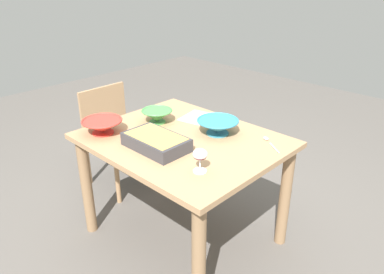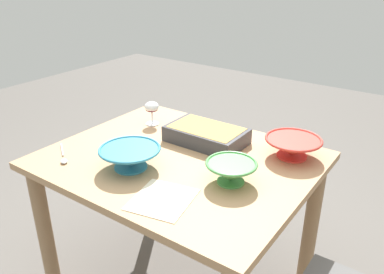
{
  "view_description": "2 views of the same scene",
  "coord_description": "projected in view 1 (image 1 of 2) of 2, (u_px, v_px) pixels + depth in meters",
  "views": [
    {
      "loc": [
        1.48,
        -1.46,
        1.72
      ],
      "look_at": [
        0.15,
        -0.07,
        0.83
      ],
      "focal_mm": 34.9,
      "sensor_mm": 36.0,
      "label": 1
    },
    {
      "loc": [
        -0.96,
        1.25,
        1.56
      ],
      "look_at": [
        0.01,
        -0.12,
        0.8
      ],
      "focal_mm": 36.57,
      "sensor_mm": 36.0,
      "label": 2
    }
  ],
  "objects": [
    {
      "name": "chair",
      "position": [
        115.0,
        131.0,
        3.1
      ],
      "size": [
        0.46,
        0.45,
        0.81
      ],
      "color": "#595959",
      "rests_on": "ground_plane"
    },
    {
      "name": "serving_spoon",
      "position": [
        268.0,
        141.0,
        2.24
      ],
      "size": [
        0.19,
        0.14,
        0.01
      ],
      "color": "silver",
      "rests_on": "dining_table"
    },
    {
      "name": "mixing_bowl",
      "position": [
        218.0,
        126.0,
        2.33
      ],
      "size": [
        0.26,
        0.26,
        0.1
      ],
      "color": "teal",
      "rests_on": "dining_table"
    },
    {
      "name": "wine_glass",
      "position": [
        200.0,
        156.0,
        1.89
      ],
      "size": [
        0.08,
        0.08,
        0.13
      ],
      "color": "white",
      "rests_on": "dining_table"
    },
    {
      "name": "napkin",
      "position": [
        199.0,
        118.0,
        2.6
      ],
      "size": [
        0.26,
        0.27,
        0.0
      ],
      "primitive_type": "cube",
      "rotation": [
        0.0,
        0.0,
        0.21
      ],
      "color": "beige",
      "rests_on": "dining_table"
    },
    {
      "name": "dining_table",
      "position": [
        183.0,
        156.0,
        2.35
      ],
      "size": [
        1.17,
        0.95,
        0.75
      ],
      "color": "tan",
      "rests_on": "ground_plane"
    },
    {
      "name": "small_bowl",
      "position": [
        102.0,
        126.0,
        2.34
      ],
      "size": [
        0.25,
        0.25,
        0.09
      ],
      "color": "red",
      "rests_on": "dining_table"
    },
    {
      "name": "ground_plane",
      "position": [
        184.0,
        235.0,
        2.61
      ],
      "size": [
        8.0,
        8.0,
        0.0
      ],
      "primitive_type": "plane",
      "color": "#5B5651"
    },
    {
      "name": "serving_bowl",
      "position": [
        157.0,
        115.0,
        2.5
      ],
      "size": [
        0.21,
        0.21,
        0.09
      ],
      "color": "#4C994C",
      "rests_on": "dining_table"
    },
    {
      "name": "casserole_dish",
      "position": [
        156.0,
        141.0,
        2.15
      ],
      "size": [
        0.38,
        0.23,
        0.08
      ],
      "color": "#38383D",
      "rests_on": "dining_table"
    }
  ]
}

